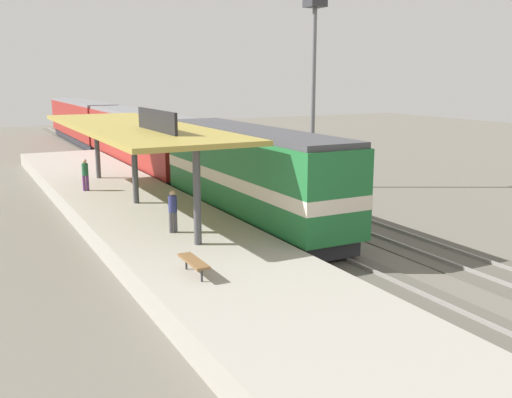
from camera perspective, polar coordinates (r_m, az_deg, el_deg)
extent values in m
plane|color=#666056|center=(31.59, 0.00, -0.79)|extent=(120.00, 120.00, 0.00)
cube|color=#565249|center=(30.73, -3.31, -1.14)|extent=(3.20, 110.00, 0.04)
cube|color=gray|center=(30.44, -4.55, -1.17)|extent=(0.10, 110.00, 0.16)
cube|color=gray|center=(31.01, -2.10, -0.89)|extent=(0.10, 110.00, 0.16)
cube|color=#565249|center=(32.84, 4.02, -0.29)|extent=(3.20, 110.00, 0.04)
cube|color=gray|center=(32.46, 2.94, -0.31)|extent=(0.10, 110.00, 0.16)
cube|color=gray|center=(33.20, 5.08, -0.06)|extent=(0.10, 110.00, 0.16)
cube|color=#9E998E|center=(29.10, -11.60, -1.25)|extent=(6.00, 44.00, 0.90)
cylinder|color=#47474C|center=(21.20, -5.79, 0.24)|extent=(0.28, 0.28, 3.60)
cylinder|color=#47474C|center=(28.68, -11.79, 3.13)|extent=(0.28, 0.28, 3.60)
cylinder|color=#47474C|center=(36.37, -15.29, 4.80)|extent=(0.28, 0.28, 3.60)
cube|color=#A38E3D|center=(28.45, -11.95, 6.92)|extent=(5.20, 18.00, 0.20)
cube|color=black|center=(24.97, -9.72, 7.59)|extent=(0.12, 4.80, 0.90)
cylinder|color=#333338|center=(17.76, -5.34, -7.43)|extent=(0.07, 0.07, 0.42)
cylinder|color=#333338|center=(18.91, -6.85, -6.24)|extent=(0.07, 0.07, 0.42)
cube|color=brown|center=(18.25, -6.13, -6.07)|extent=(0.44, 1.70, 0.08)
cube|color=#28282D|center=(27.75, -0.54, -1.51)|extent=(2.60, 13.60, 0.70)
cube|color=#1E6B33|center=(27.34, -0.55, 2.77)|extent=(2.90, 14.40, 3.50)
cube|color=#424247|center=(27.10, -0.56, 6.68)|extent=(2.78, 14.11, 0.24)
cube|color=beige|center=(27.38, -0.55, 2.23)|extent=(2.93, 14.43, 0.56)
cube|color=#28282D|center=(44.26, -11.23, 3.36)|extent=(2.60, 19.20, 0.70)
cube|color=maroon|center=(44.01, -11.34, 5.93)|extent=(2.90, 20.00, 3.30)
cube|color=slate|center=(43.87, -11.43, 8.23)|extent=(2.78, 19.60, 0.24)
cube|color=#28282D|center=(64.34, -16.56, 5.74)|extent=(2.60, 19.20, 0.70)
cube|color=maroon|center=(64.17, -16.67, 7.51)|extent=(2.90, 20.00, 3.30)
cube|color=slate|center=(64.07, -16.76, 9.09)|extent=(2.78, 19.60, 0.24)
cube|color=#28282D|center=(39.83, -2.16, 2.63)|extent=(2.50, 11.20, 0.70)
cube|color=#4C564C|center=(39.60, -2.18, 4.99)|extent=(2.80, 12.00, 2.60)
cube|color=#3D453D|center=(39.45, -2.20, 7.04)|extent=(2.69, 11.76, 0.24)
cylinder|color=slate|center=(36.74, 5.61, 9.62)|extent=(0.28, 0.28, 11.00)
cube|color=#333338|center=(36.96, 5.81, 18.72)|extent=(1.10, 1.10, 0.70)
cylinder|color=#4C4C51|center=(23.23, -8.33, -2.28)|extent=(0.16, 0.16, 0.84)
cylinder|color=#4C4C51|center=(23.28, -7.91, -2.23)|extent=(0.16, 0.16, 0.84)
cylinder|color=navy|center=(23.09, -8.17, -0.47)|extent=(0.34, 0.34, 0.64)
sphere|color=tan|center=(23.00, -8.20, 0.58)|extent=(0.23, 0.23, 0.23)
cylinder|color=#663375|center=(32.68, -16.49, 1.51)|extent=(0.16, 0.16, 0.84)
cylinder|color=#663375|center=(32.72, -16.18, 1.54)|extent=(0.16, 0.16, 0.84)
cylinder|color=#23603D|center=(32.58, -16.41, 2.80)|extent=(0.34, 0.34, 0.64)
sphere|color=tan|center=(32.51, -16.46, 3.56)|extent=(0.23, 0.23, 0.23)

